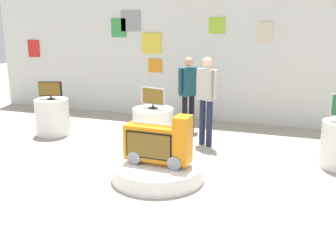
{
  "coord_description": "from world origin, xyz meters",
  "views": [
    {
      "loc": [
        2.06,
        -5.12,
        2.44
      ],
      "look_at": [
        0.04,
        0.66,
        0.85
      ],
      "focal_mm": 41.33,
      "sensor_mm": 36.0,
      "label": 1
    }
  ],
  "objects_px": {
    "tv_on_center_rear": "(153,97)",
    "novelty_firetruck_tv": "(159,144)",
    "main_display_pedestal": "(158,171)",
    "display_pedestal_right_rear": "(52,117)",
    "tv_on_right_rear": "(50,90)",
    "shopper_browsing_rear": "(206,94)",
    "shopper_browsing_near_truck": "(188,89)",
    "display_pedestal_center_rear": "(153,128)"
  },
  "relations": [
    {
      "from": "tv_on_right_rear",
      "to": "shopper_browsing_rear",
      "type": "xyz_separation_m",
      "value": [
        3.38,
        0.38,
        0.04
      ]
    },
    {
      "from": "main_display_pedestal",
      "to": "shopper_browsing_rear",
      "type": "relative_size",
      "value": 0.83
    },
    {
      "from": "novelty_firetruck_tv",
      "to": "display_pedestal_right_rear",
      "type": "relative_size",
      "value": 1.33
    },
    {
      "from": "shopper_browsing_rear",
      "to": "tv_on_right_rear",
      "type": "bearing_deg",
      "value": -173.66
    },
    {
      "from": "shopper_browsing_near_truck",
      "to": "tv_on_right_rear",
      "type": "bearing_deg",
      "value": -156.39
    },
    {
      "from": "main_display_pedestal",
      "to": "display_pedestal_right_rear",
      "type": "xyz_separation_m",
      "value": [
        -3.09,
        1.59,
        0.27
      ]
    },
    {
      "from": "tv_on_center_rear",
      "to": "shopper_browsing_near_truck",
      "type": "xyz_separation_m",
      "value": [
        0.32,
        1.34,
        -0.04
      ]
    },
    {
      "from": "main_display_pedestal",
      "to": "display_pedestal_right_rear",
      "type": "height_order",
      "value": "display_pedestal_right_rear"
    },
    {
      "from": "main_display_pedestal",
      "to": "tv_on_center_rear",
      "type": "distance_m",
      "value": 1.83
    },
    {
      "from": "display_pedestal_center_rear",
      "to": "tv_on_center_rear",
      "type": "height_order",
      "value": "tv_on_center_rear"
    },
    {
      "from": "novelty_firetruck_tv",
      "to": "display_pedestal_center_rear",
      "type": "height_order",
      "value": "novelty_firetruck_tv"
    },
    {
      "from": "novelty_firetruck_tv",
      "to": "tv_on_right_rear",
      "type": "bearing_deg",
      "value": 152.89
    },
    {
      "from": "main_display_pedestal",
      "to": "shopper_browsing_rear",
      "type": "distance_m",
      "value": 2.19
    },
    {
      "from": "main_display_pedestal",
      "to": "tv_on_right_rear",
      "type": "xyz_separation_m",
      "value": [
        -3.09,
        1.59,
        0.88
      ]
    },
    {
      "from": "display_pedestal_center_rear",
      "to": "shopper_browsing_near_truck",
      "type": "relative_size",
      "value": 0.47
    },
    {
      "from": "tv_on_center_rear",
      "to": "novelty_firetruck_tv",
      "type": "bearing_deg",
      "value": -65.41
    },
    {
      "from": "display_pedestal_center_rear",
      "to": "shopper_browsing_rear",
      "type": "relative_size",
      "value": 0.45
    },
    {
      "from": "display_pedestal_right_rear",
      "to": "shopper_browsing_rear",
      "type": "distance_m",
      "value": 3.46
    },
    {
      "from": "tv_on_center_rear",
      "to": "display_pedestal_right_rear",
      "type": "height_order",
      "value": "tv_on_center_rear"
    },
    {
      "from": "novelty_firetruck_tv",
      "to": "shopper_browsing_near_truck",
      "type": "relative_size",
      "value": 0.63
    },
    {
      "from": "display_pedestal_center_rear",
      "to": "tv_on_center_rear",
      "type": "bearing_deg",
      "value": -74.84
    },
    {
      "from": "tv_on_center_rear",
      "to": "shopper_browsing_rear",
      "type": "bearing_deg",
      "value": 28.13
    },
    {
      "from": "display_pedestal_right_rear",
      "to": "shopper_browsing_near_truck",
      "type": "bearing_deg",
      "value": 23.55
    },
    {
      "from": "novelty_firetruck_tv",
      "to": "shopper_browsing_near_truck",
      "type": "xyz_separation_m",
      "value": [
        -0.35,
        2.8,
        0.4
      ]
    },
    {
      "from": "novelty_firetruck_tv",
      "to": "display_pedestal_center_rear",
      "type": "relative_size",
      "value": 1.33
    },
    {
      "from": "display_pedestal_right_rear",
      "to": "tv_on_right_rear",
      "type": "distance_m",
      "value": 0.61
    },
    {
      "from": "novelty_firetruck_tv",
      "to": "display_pedestal_right_rear",
      "type": "bearing_deg",
      "value": 152.82
    },
    {
      "from": "display_pedestal_right_rear",
      "to": "display_pedestal_center_rear",
      "type": "bearing_deg",
      "value": -2.96
    },
    {
      "from": "main_display_pedestal",
      "to": "tv_on_right_rear",
      "type": "bearing_deg",
      "value": 152.85
    },
    {
      "from": "novelty_firetruck_tv",
      "to": "tv_on_center_rear",
      "type": "distance_m",
      "value": 1.67
    },
    {
      "from": "display_pedestal_center_rear",
      "to": "display_pedestal_right_rear",
      "type": "bearing_deg",
      "value": 177.04
    },
    {
      "from": "shopper_browsing_rear",
      "to": "main_display_pedestal",
      "type": "bearing_deg",
      "value": -98.35
    },
    {
      "from": "main_display_pedestal",
      "to": "display_pedestal_center_rear",
      "type": "height_order",
      "value": "display_pedestal_center_rear"
    },
    {
      "from": "tv_on_right_rear",
      "to": "shopper_browsing_rear",
      "type": "relative_size",
      "value": 0.27
    },
    {
      "from": "novelty_firetruck_tv",
      "to": "shopper_browsing_rear",
      "type": "distance_m",
      "value": 2.04
    },
    {
      "from": "display_pedestal_right_rear",
      "to": "main_display_pedestal",
      "type": "bearing_deg",
      "value": -27.22
    },
    {
      "from": "display_pedestal_center_rear",
      "to": "shopper_browsing_near_truck",
      "type": "distance_m",
      "value": 1.49
    },
    {
      "from": "main_display_pedestal",
      "to": "tv_on_right_rear",
      "type": "relative_size",
      "value": 3.02
    },
    {
      "from": "main_display_pedestal",
      "to": "display_pedestal_right_rear",
      "type": "distance_m",
      "value": 3.49
    },
    {
      "from": "shopper_browsing_near_truck",
      "to": "display_pedestal_center_rear",
      "type": "bearing_deg",
      "value": -103.75
    },
    {
      "from": "main_display_pedestal",
      "to": "display_pedestal_right_rear",
      "type": "relative_size",
      "value": 1.85
    },
    {
      "from": "tv_on_center_rear",
      "to": "main_display_pedestal",
      "type": "bearing_deg",
      "value": -65.96
    }
  ]
}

